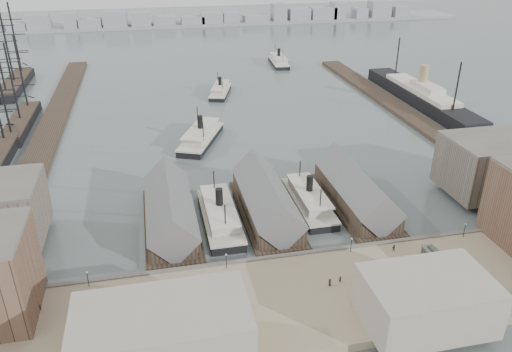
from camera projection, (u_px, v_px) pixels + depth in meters
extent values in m
plane|color=#4B5756|center=(282.00, 250.00, 123.14)|extent=(900.00, 900.00, 0.00)
cube|color=gray|center=(307.00, 299.00, 105.17)|extent=(180.00, 30.00, 2.00)
cube|color=#59544C|center=(288.00, 258.00, 118.08)|extent=(180.00, 1.20, 2.30)
cube|color=#2D231C|center=(51.00, 128.00, 197.36)|extent=(10.00, 220.00, 1.60)
cube|color=#2D231C|center=(401.00, 110.00, 216.67)|extent=(10.00, 180.00, 1.60)
cube|color=#2D231C|center=(171.00, 226.00, 131.90)|extent=(14.00, 42.00, 1.20)
cube|color=#2D231C|center=(170.00, 214.00, 131.41)|extent=(12.00, 36.00, 5.00)
cube|color=#59595B|center=(170.00, 206.00, 130.26)|extent=(12.60, 37.00, 12.60)
cube|color=#2D231C|center=(267.00, 216.00, 136.90)|extent=(14.00, 42.00, 1.20)
cube|color=#2D231C|center=(266.00, 204.00, 136.41)|extent=(12.00, 36.00, 5.00)
cube|color=#59595B|center=(266.00, 196.00, 135.26)|extent=(12.60, 37.00, 12.60)
cube|color=#2D231C|center=(356.00, 206.00, 141.90)|extent=(14.00, 42.00, 1.20)
cube|color=#2D231C|center=(355.00, 194.00, 141.41)|extent=(12.00, 36.00, 5.00)
cube|color=#59595B|center=(356.00, 186.00, 140.26)|extent=(12.60, 37.00, 12.60)
cube|color=#60564C|center=(495.00, 165.00, 145.17)|extent=(28.00, 20.00, 15.00)
cube|color=gray|center=(426.00, 300.00, 95.85)|extent=(24.00, 16.00, 10.00)
cube|color=gray|center=(163.00, 337.00, 85.80)|extent=(30.00, 16.00, 12.00)
cylinder|color=black|center=(88.00, 280.00, 106.68)|extent=(0.16, 0.16, 3.60)
sphere|color=beige|center=(87.00, 272.00, 105.84)|extent=(0.44, 0.44, 0.44)
cylinder|color=black|center=(226.00, 262.00, 112.45)|extent=(0.16, 0.16, 3.60)
sphere|color=beige|center=(226.00, 255.00, 111.61)|extent=(0.44, 0.44, 0.44)
cylinder|color=black|center=(351.00, 246.00, 118.21)|extent=(0.16, 0.16, 3.60)
sphere|color=beige|center=(352.00, 239.00, 117.38)|extent=(0.44, 0.44, 0.44)
cylinder|color=black|center=(464.00, 231.00, 123.98)|extent=(0.16, 0.16, 3.60)
sphere|color=beige|center=(466.00, 224.00, 123.14)|extent=(0.44, 0.44, 0.44)
cube|color=gray|center=(177.00, 23.00, 420.70)|extent=(500.00, 40.00, 2.00)
cube|color=gray|center=(18.00, 27.00, 387.02)|extent=(14.71, 14.00, 7.23)
cube|color=gray|center=(39.00, 23.00, 388.69)|extent=(17.63, 14.00, 13.23)
cube|color=gray|center=(71.00, 21.00, 393.32)|extent=(10.74, 14.00, 13.58)
cube|color=gray|center=(90.00, 24.00, 397.03)|extent=(18.06, 14.00, 8.64)
cube|color=gray|center=(115.00, 20.00, 399.84)|extent=(18.55, 14.00, 13.29)
cube|color=gray|center=(141.00, 20.00, 403.91)|extent=(15.33, 14.00, 12.47)
cube|color=gray|center=(164.00, 21.00, 408.28)|extent=(17.56, 14.00, 8.72)
cube|color=gray|center=(193.00, 21.00, 412.99)|extent=(18.76, 14.00, 7.63)
cube|color=gray|center=(212.00, 19.00, 415.44)|extent=(17.61, 14.00, 10.35)
cube|color=gray|center=(231.00, 18.00, 418.57)|extent=(13.38, 14.00, 10.30)
cube|color=gray|center=(256.00, 19.00, 423.50)|extent=(20.73, 14.00, 6.75)
cube|color=gray|center=(279.00, 13.00, 425.41)|extent=(11.51, 14.00, 15.57)
cube|color=gray|center=(299.00, 15.00, 429.79)|extent=(18.17, 14.00, 11.26)
cube|color=gray|center=(323.00, 14.00, 433.84)|extent=(21.81, 14.00, 11.83)
cube|color=gray|center=(338.00, 11.00, 435.69)|extent=(11.12, 14.00, 15.50)
cube|color=gray|center=(360.00, 14.00, 440.81)|extent=(10.90, 14.00, 10.29)
cube|color=gray|center=(379.00, 10.00, 443.11)|extent=(17.95, 14.00, 15.72)
cube|color=gray|center=(399.00, 12.00, 448.11)|extent=(14.21, 14.00, 10.51)
cube|color=black|center=(220.00, 220.00, 134.29)|extent=(8.71, 30.48, 1.96)
cube|color=beige|center=(220.00, 215.00, 133.66)|extent=(9.14, 30.48, 0.54)
cube|color=beige|center=(220.00, 210.00, 132.99)|extent=(7.08, 21.77, 2.39)
cube|color=beige|center=(219.00, 205.00, 132.32)|extent=(7.62, 23.95, 0.44)
cylinder|color=black|center=(219.00, 197.00, 131.26)|extent=(1.96, 1.96, 4.90)
cylinder|color=black|center=(214.00, 182.00, 139.94)|extent=(0.33, 0.33, 6.53)
cylinder|color=black|center=(225.00, 217.00, 122.77)|extent=(0.33, 0.33, 6.53)
cube|color=black|center=(309.00, 204.00, 142.10)|extent=(8.24, 28.84, 1.85)
cube|color=beige|center=(309.00, 200.00, 141.51)|extent=(8.65, 28.84, 0.52)
cube|color=beige|center=(309.00, 195.00, 140.87)|extent=(6.70, 20.60, 2.27)
cube|color=beige|center=(309.00, 191.00, 140.23)|extent=(7.21, 22.66, 0.41)
cylinder|color=black|center=(310.00, 184.00, 139.23)|extent=(1.85, 1.85, 4.64)
cylinder|color=black|center=(300.00, 170.00, 147.45)|extent=(0.31, 0.31, 6.18)
cylinder|color=black|center=(320.00, 200.00, 131.20)|extent=(0.31, 0.31, 6.18)
cube|color=black|center=(201.00, 140.00, 185.41)|extent=(20.50, 32.00, 2.00)
cube|color=beige|center=(201.00, 136.00, 184.77)|extent=(20.91, 32.18, 0.55)
cube|color=beige|center=(201.00, 132.00, 184.09)|extent=(15.44, 23.20, 2.44)
cube|color=beige|center=(200.00, 128.00, 183.40)|extent=(16.83, 25.46, 0.44)
cylinder|color=black|center=(200.00, 122.00, 182.32)|extent=(2.00, 2.00, 4.99)
cylinder|color=black|center=(197.00, 114.00, 191.17)|extent=(0.33, 0.33, 6.65)
cylinder|color=black|center=(203.00, 132.00, 173.68)|extent=(0.33, 0.33, 6.65)
cube|color=black|center=(220.00, 93.00, 240.19)|extent=(14.42, 26.28, 1.63)
cube|color=beige|center=(220.00, 90.00, 239.67)|extent=(14.76, 26.39, 0.45)
cube|color=beige|center=(220.00, 88.00, 239.11)|extent=(10.97, 18.98, 1.99)
cube|color=beige|center=(220.00, 85.00, 238.55)|extent=(11.94, 20.84, 0.36)
cylinder|color=black|center=(220.00, 81.00, 237.68)|extent=(1.63, 1.63, 4.06)
cylinder|color=black|center=(217.00, 77.00, 244.88)|extent=(0.27, 0.27, 5.42)
cylinder|color=black|center=(223.00, 86.00, 230.64)|extent=(0.27, 0.27, 5.42)
cube|color=black|center=(279.00, 63.00, 293.61)|extent=(10.21, 28.68, 1.81)
cube|color=beige|center=(279.00, 61.00, 293.03)|extent=(10.61, 28.71, 0.50)
cube|color=beige|center=(279.00, 59.00, 292.41)|extent=(8.08, 20.55, 2.21)
cube|color=beige|center=(279.00, 56.00, 291.79)|extent=(8.73, 22.59, 0.40)
cylinder|color=black|center=(279.00, 52.00, 290.81)|extent=(1.81, 1.81, 4.52)
cylinder|color=black|center=(275.00, 49.00, 298.83)|extent=(0.30, 0.30, 6.03)
cylinder|color=black|center=(283.00, 56.00, 282.97)|extent=(0.30, 0.30, 6.03)
cube|color=black|center=(21.00, 123.00, 199.99)|extent=(8.12, 46.93, 3.25)
cube|color=#2D231C|center=(20.00, 119.00, 199.15)|extent=(7.67, 42.24, 0.54)
cylinder|color=black|center=(2.00, 95.00, 178.34)|extent=(0.72, 0.72, 30.69)
cylinder|color=black|center=(12.00, 83.00, 192.74)|extent=(0.72, 0.72, 30.69)
cylinder|color=black|center=(21.00, 72.00, 207.14)|extent=(0.72, 0.72, 30.69)
cube|color=black|center=(15.00, 85.00, 248.66)|extent=(9.51, 52.86, 3.81)
cube|color=#2D231C|center=(14.00, 80.00, 247.68)|extent=(8.99, 47.57, 0.63)
cylinder|color=black|center=(7.00, 46.00, 240.17)|extent=(0.85, 0.85, 35.95)
cylinder|color=black|center=(15.00, 39.00, 256.38)|extent=(0.85, 0.85, 35.95)
cube|color=black|center=(420.00, 97.00, 227.09)|extent=(11.97, 87.44, 5.52)
cube|color=beige|center=(421.00, 89.00, 225.47)|extent=(10.12, 50.62, 1.84)
cube|color=beige|center=(427.00, 87.00, 220.42)|extent=(7.36, 18.41, 2.76)
cylinder|color=tan|center=(423.00, 75.00, 222.62)|extent=(4.05, 4.05, 9.20)
cube|color=black|center=(438.00, 269.00, 112.32)|extent=(3.10, 9.79, 0.81)
cube|color=#2B3526|center=(439.00, 263.00, 111.56)|extent=(3.24, 10.30, 2.64)
cube|color=#59595B|center=(440.00, 257.00, 110.91)|extent=(3.47, 10.72, 0.30)
imported|color=black|center=(118.00, 308.00, 100.01)|extent=(2.03, 2.02, 1.67)
cube|color=#3F2D21|center=(107.00, 315.00, 98.04)|extent=(2.92, 2.88, 0.25)
cylinder|color=black|center=(110.00, 318.00, 97.85)|extent=(0.85, 0.82, 1.10)
cylinder|color=black|center=(105.00, 315.00, 98.55)|extent=(0.85, 0.82, 1.10)
imported|color=black|center=(242.00, 305.00, 100.93)|extent=(1.98, 1.12, 1.58)
cube|color=#3F2D21|center=(230.00, 308.00, 100.06)|extent=(2.79, 1.86, 0.25)
cylinder|color=black|center=(231.00, 311.00, 99.62)|extent=(1.10, 0.24, 1.10)
cylinder|color=black|center=(229.00, 307.00, 100.80)|extent=(1.10, 0.24, 1.10)
imported|color=black|center=(427.00, 283.00, 107.12)|extent=(1.61, 1.78, 1.54)
cube|color=#3F2D21|center=(418.00, 286.00, 106.07)|extent=(2.86, 2.03, 0.25)
cylinder|color=black|center=(420.00, 289.00, 105.66)|extent=(1.09, 0.32, 1.10)
cylinder|color=black|center=(416.00, 286.00, 106.80)|extent=(1.09, 0.32, 1.10)
imported|color=black|center=(40.00, 308.00, 100.21)|extent=(0.67, 0.57, 1.57)
imported|color=black|center=(112.00, 329.00, 94.68)|extent=(0.95, 0.81, 1.71)
imported|color=black|center=(195.00, 288.00, 105.61)|extent=(1.23, 0.81, 1.79)
imported|color=black|center=(247.00, 302.00, 101.73)|extent=(0.99, 1.02, 1.71)
imported|color=black|center=(330.00, 282.00, 107.38)|extent=(0.68, 0.90, 1.65)
imported|color=black|center=(340.00, 279.00, 108.38)|extent=(0.63, 0.49, 1.62)
imported|color=black|center=(394.00, 248.00, 119.08)|extent=(1.01, 0.98, 1.64)
imported|color=black|center=(419.00, 282.00, 107.35)|extent=(1.22, 0.91, 1.69)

